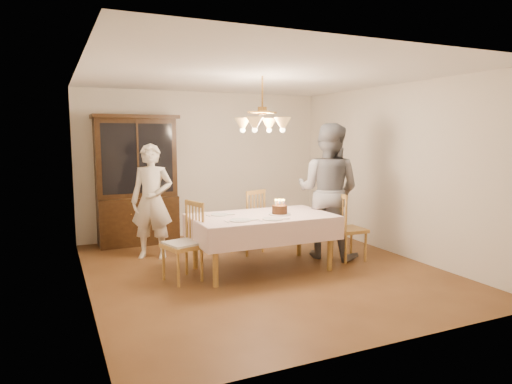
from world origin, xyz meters
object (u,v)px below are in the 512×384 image
birthday_cake (280,210)px  china_hutch (137,182)px  dining_table (262,221)px  elderly_woman (152,201)px  chair_far_side (248,225)px

birthday_cake → china_hutch: bearing=122.8°
dining_table → elderly_woman: bearing=134.9°
dining_table → chair_far_side: chair_far_side is taller
dining_table → elderly_woman: (-1.23, 1.23, 0.17)m
elderly_woman → dining_table: bearing=-17.7°
dining_table → china_hutch: bearing=119.3°
elderly_woman → birthday_cake: size_ratio=5.70×
dining_table → birthday_cake: 0.28m
chair_far_side → birthday_cake: size_ratio=3.33×
elderly_woman → china_hutch: bearing=119.5°
dining_table → elderly_woman: 1.75m
elderly_woman → birthday_cake: (1.46, -1.30, -0.04)m
china_hutch → elderly_woman: bearing=-87.9°
elderly_woman → birthday_cake: bearing=-14.3°
dining_table → china_hutch: 2.61m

